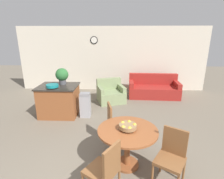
{
  "coord_description": "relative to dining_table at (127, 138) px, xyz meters",
  "views": [
    {
      "loc": [
        0.27,
        -1.93,
        2.31
      ],
      "look_at": [
        0.1,
        2.5,
        0.95
      ],
      "focal_mm": 28.0,
      "sensor_mm": 36.0,
      "label": 1
    }
  ],
  "objects": [
    {
      "name": "wall_back",
      "position": [
        -0.44,
        4.82,
        0.77
      ],
      "size": [
        8.0,
        0.09,
        2.7
      ],
      "color": "beige",
      "rests_on": "ground_plane"
    },
    {
      "name": "dining_table",
      "position": [
        0.0,
        0.0,
        0.0
      ],
      "size": [
        1.06,
        1.06,
        0.75
      ],
      "color": "brown",
      "rests_on": "ground_plane"
    },
    {
      "name": "dining_chair_near_left",
      "position": [
        -0.35,
        -0.68,
        -0.07
      ],
      "size": [
        0.58,
        0.58,
        0.92
      ],
      "rotation": [
        0.0,
        0.0,
        7.29
      ],
      "color": "brown",
      "rests_on": "ground_plane"
    },
    {
      "name": "dining_chair_near_right",
      "position": [
        0.68,
        -0.35,
        -0.07
      ],
      "size": [
        0.58,
        0.58,
        0.92
      ],
      "rotation": [
        0.0,
        0.0,
        8.86
      ],
      "color": "brown",
      "rests_on": "ground_plane"
    },
    {
      "name": "dining_chair_far_side",
      "position": [
        -0.24,
        0.73,
        -0.07
      ],
      "size": [
        0.5,
        0.5,
        0.92
      ],
      "rotation": [
        0.0,
        0.0,
        4.93
      ],
      "color": "brown",
      "rests_on": "ground_plane"
    },
    {
      "name": "fruit_bowl",
      "position": [
        0.0,
        -0.0,
        0.24
      ],
      "size": [
        0.31,
        0.31,
        0.12
      ],
      "color": "olive",
      "rests_on": "dining_table"
    },
    {
      "name": "kitchen_island",
      "position": [
        -1.94,
        2.12,
        -0.12
      ],
      "size": [
        1.13,
        0.9,
        0.92
      ],
      "color": "brown",
      "rests_on": "ground_plane"
    },
    {
      "name": "teal_bowl",
      "position": [
        -2.01,
        1.9,
        0.4
      ],
      "size": [
        0.34,
        0.34,
        0.1
      ],
      "color": "#147A7F",
      "rests_on": "kitchen_island"
    },
    {
      "name": "potted_plant",
      "position": [
        -1.85,
        2.31,
        0.61
      ],
      "size": [
        0.38,
        0.38,
        0.48
      ],
      "color": "#4C4C51",
      "rests_on": "kitchen_island"
    },
    {
      "name": "trash_bin",
      "position": [
        -1.14,
        2.02,
        -0.21
      ],
      "size": [
        0.3,
        0.25,
        0.74
      ],
      "color": "#9E9EA3",
      "rests_on": "ground_plane"
    },
    {
      "name": "couch",
      "position": [
        1.22,
        3.94,
        -0.28
      ],
      "size": [
        1.95,
        0.98,
        0.86
      ],
      "rotation": [
        0.0,
        0.0,
        -0.04
      ],
      "color": "maroon",
      "rests_on": "ground_plane"
    },
    {
      "name": "armchair",
      "position": [
        -0.44,
        3.32,
        -0.3
      ],
      "size": [
        1.12,
        1.06,
        0.81
      ],
      "rotation": [
        0.0,
        0.0,
        0.31
      ],
      "color": "gray",
      "rests_on": "ground_plane"
    }
  ]
}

